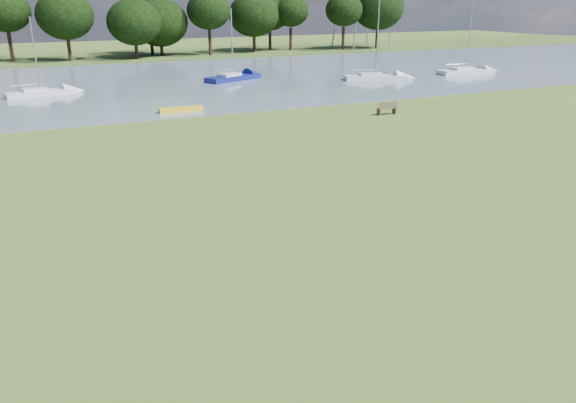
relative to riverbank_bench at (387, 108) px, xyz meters
name	(u,v)px	position (x,y,z in m)	size (l,w,h in m)	color
ground	(294,221)	(-15.89, -16.72, -0.50)	(220.00, 220.00, 0.00)	olive
river	(119,84)	(-15.89, 25.28, -0.50)	(220.00, 40.00, 0.10)	slate
far_bank	(86,58)	(-15.89, 55.28, -0.50)	(220.00, 20.00, 0.40)	#4C6626
riverbank_bench	(387,108)	(0.00, 0.00, 0.00)	(1.63, 0.51, 1.00)	brown
kayak	(181,109)	(-13.99, 7.64, -0.28)	(3.42, 0.80, 0.34)	yellow
tree_line	(9,17)	(-25.30, 51.28, 5.55)	(123.99, 8.39, 10.16)	black
sailboat_0	(465,70)	(22.26, 16.51, 0.04)	(7.06, 2.36, 9.25)	silver
sailboat_1	(233,76)	(-4.31, 22.77, 0.02)	(6.89, 4.48, 7.41)	navy
sailboat_2	(375,76)	(9.84, 16.68, 0.00)	(6.93, 3.95, 8.85)	silver
sailboat_4	(40,91)	(-23.61, 20.34, -0.01)	(6.18, 2.89, 6.87)	silver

